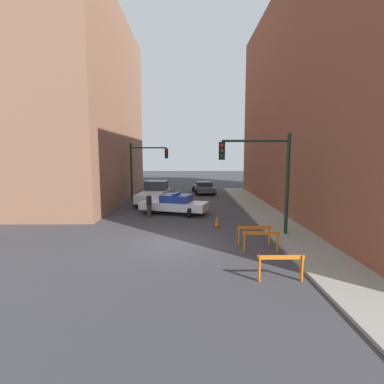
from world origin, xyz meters
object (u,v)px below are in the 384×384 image
traffic_light_near (265,168)px  parked_car_near (204,187)px  pedestrian_crossing (149,205)px  barrier_back (254,232)px  traffic_light_far (143,163)px  white_truck (155,193)px  barrier_mid (261,238)px  traffic_cone (217,221)px  police_car (175,204)px  barrier_front (281,263)px

traffic_light_near → parked_car_near: bearing=98.0°
pedestrian_crossing → barrier_back: (5.78, -6.27, -0.24)m
traffic_light_far → barrier_back: 15.51m
white_truck → barrier_mid: size_ratio=3.49×
parked_car_near → barrier_mid: parked_car_near is taller
pedestrian_crossing → traffic_cone: (4.35, -2.78, -0.54)m
police_car → white_truck: (-1.94, 4.45, 0.18)m
traffic_light_far → parked_car_near: 7.87m
police_car → barrier_back: size_ratio=3.15×
traffic_light_far → police_car: 7.38m
pedestrian_crossing → traffic_cone: pedestrian_crossing is taller
police_car → barrier_back: 8.38m
police_car → barrier_back: bearing=-132.9°
traffic_light_near → barrier_front: bearing=-98.2°
parked_car_near → traffic_cone: bearing=-95.3°
parked_car_near → pedestrian_crossing: pedestrian_crossing is taller
parked_car_near → barrier_back: bearing=-90.8°
barrier_front → traffic_cone: barrier_front is taller
parked_car_near → barrier_back: 18.20m
parked_car_near → barrier_front: (1.51, -22.21, -0.06)m
barrier_mid → pedestrian_crossing: bearing=128.9°
barrier_mid → traffic_cone: 4.74m
traffic_light_near → barrier_back: bearing=-118.4°
barrier_front → barrier_back: 4.07m
pedestrian_crossing → traffic_light_far: bearing=-17.4°
traffic_light_far → barrier_mid: size_ratio=3.25×
police_car → barrier_mid: police_car is taller
traffic_light_far → traffic_light_near: bearing=-56.0°
barrier_mid → traffic_light_far: bearing=116.8°
police_car → pedestrian_crossing: pedestrian_crossing is taller
barrier_front → traffic_cone: bearing=100.8°
traffic_light_near → traffic_light_far: size_ratio=1.00×
police_car → white_truck: 4.86m
pedestrian_crossing → barrier_mid: pedestrian_crossing is taller
barrier_mid → barrier_back: bearing=95.3°
police_car → traffic_cone: police_car is taller
traffic_cone → parked_car_near: bearing=90.2°
traffic_cone → pedestrian_crossing: bearing=147.5°
traffic_light_far → barrier_back: size_ratio=3.25×
barrier_back → traffic_cone: 3.78m
barrier_front → barrier_mid: same height
white_truck → barrier_front: bearing=-62.8°
traffic_light_near → white_truck: (-6.86, 10.22, -2.62)m
traffic_light_near → police_car: 8.09m
traffic_light_near → police_car: size_ratio=1.03×
pedestrian_crossing → barrier_back: bearing=-166.0°
barrier_front → barrier_mid: (0.07, 3.07, 0.00)m
traffic_light_far → traffic_cone: 11.92m
parked_car_near → barrier_mid: size_ratio=2.78×
traffic_light_far → pedestrian_crossing: 7.75m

